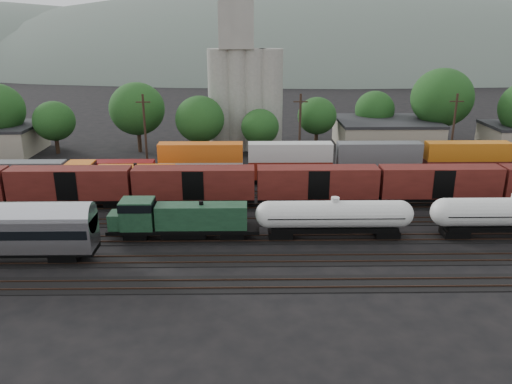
{
  "coord_description": "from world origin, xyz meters",
  "views": [
    {
      "loc": [
        4.03,
        -54.38,
        21.94
      ],
      "look_at": [
        4.88,
        2.0,
        3.0
      ],
      "focal_mm": 35.0,
      "sensor_mm": 36.0,
      "label": 1
    }
  ],
  "objects_px": {
    "orange_locomotive": "(114,177)",
    "grain_silo": "(244,88)",
    "green_locomotive": "(175,218)",
    "tank_car_a": "(334,216)"
  },
  "relations": [
    {
      "from": "orange_locomotive",
      "to": "green_locomotive",
      "type": "bearing_deg",
      "value": -55.58
    },
    {
      "from": "green_locomotive",
      "to": "grain_silo",
      "type": "height_order",
      "value": "grain_silo"
    },
    {
      "from": "green_locomotive",
      "to": "orange_locomotive",
      "type": "xyz_separation_m",
      "value": [
        -10.28,
        15.0,
        0.04
      ]
    },
    {
      "from": "green_locomotive",
      "to": "tank_car_a",
      "type": "bearing_deg",
      "value": 0.0
    },
    {
      "from": "orange_locomotive",
      "to": "grain_silo",
      "type": "xyz_separation_m",
      "value": [
        17.37,
        26.0,
        8.78
      ]
    },
    {
      "from": "tank_car_a",
      "to": "grain_silo",
      "type": "relative_size",
      "value": 0.58
    },
    {
      "from": "green_locomotive",
      "to": "grain_silo",
      "type": "relative_size",
      "value": 0.55
    },
    {
      "from": "green_locomotive",
      "to": "tank_car_a",
      "type": "distance_m",
      "value": 16.93
    },
    {
      "from": "orange_locomotive",
      "to": "grain_silo",
      "type": "relative_size",
      "value": 0.6
    },
    {
      "from": "orange_locomotive",
      "to": "grain_silo",
      "type": "distance_m",
      "value": 32.48
    }
  ]
}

